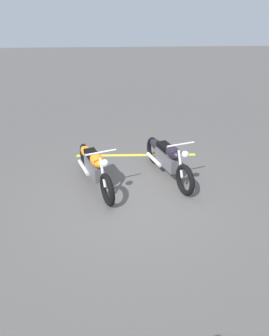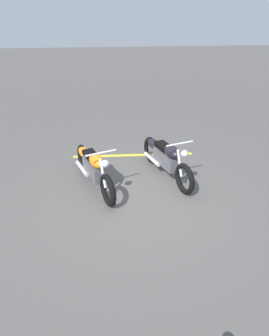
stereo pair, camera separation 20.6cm
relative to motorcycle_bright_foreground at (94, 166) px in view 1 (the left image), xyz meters
The scene contains 4 objects.
ground_plane 1.10m from the motorcycle_bright_foreground, 57.75° to the left, with size 60.00×60.00×0.00m, color #514F4C.
motorcycle_bright_foreground is the anchor object (origin of this frame).
motorcycle_dark_foreground 1.67m from the motorcycle_bright_foreground, 99.35° to the left, with size 2.17×0.86×1.04m.
parking_stripe_near 1.81m from the motorcycle_bright_foreground, 143.82° to the left, with size 3.20×0.12×0.01m, color yellow.
Camera 1 is at (5.06, -0.39, 3.38)m, focal length 30.94 mm.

